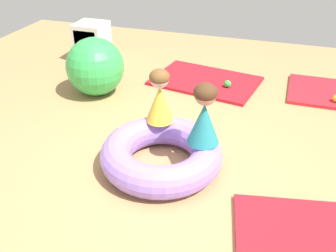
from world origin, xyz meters
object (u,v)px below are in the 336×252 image
(child_in_yellow, at_px, (160,96))
(play_ball_green, at_px, (228,84))
(child_in_teal, at_px, (204,115))
(play_ball_red, at_px, (168,76))
(exercise_ball_large, at_px, (95,67))
(inflatable_cushion, at_px, (161,154))
(storage_cube, at_px, (91,42))

(child_in_yellow, relative_size, play_ball_green, 5.69)
(child_in_teal, xyz_separation_m, play_ball_green, (-0.07, 1.70, -0.47))
(play_ball_red, xyz_separation_m, exercise_ball_large, (-0.73, -0.62, 0.28))
(child_in_teal, distance_m, child_in_yellow, 0.54)
(play_ball_red, bearing_deg, play_ball_green, -2.17)
(inflatable_cushion, relative_size, child_in_teal, 1.98)
(child_in_yellow, height_order, play_ball_green, child_in_yellow)
(child_in_teal, distance_m, play_ball_red, 2.00)
(inflatable_cushion, height_order, child_in_yellow, child_in_yellow)
(inflatable_cushion, xyz_separation_m, storage_cube, (-1.86, 2.24, 0.14))
(play_ball_red, bearing_deg, inflatable_cushion, -73.88)
(child_in_teal, relative_size, child_in_yellow, 1.06)
(inflatable_cushion, xyz_separation_m, play_ball_green, (0.28, 1.80, -0.05))
(child_in_teal, height_order, exercise_ball_large, child_in_teal)
(exercise_ball_large, distance_m, storage_cube, 1.18)
(play_ball_red, distance_m, exercise_ball_large, 1.00)
(child_in_teal, distance_m, storage_cube, 3.08)
(play_ball_red, bearing_deg, child_in_yellow, -74.90)
(storage_cube, bearing_deg, child_in_teal, -43.97)
(storage_cube, bearing_deg, inflatable_cushion, -50.28)
(play_ball_green, bearing_deg, play_ball_red, 177.83)
(inflatable_cushion, height_order, play_ball_red, inflatable_cushion)
(exercise_ball_large, bearing_deg, inflatable_cushion, -43.93)
(child_in_teal, xyz_separation_m, play_ball_red, (-0.88, 1.73, -0.48))
(child_in_yellow, bearing_deg, play_ball_red, -160.68)
(play_ball_red, distance_m, storage_cube, 1.40)
(inflatable_cushion, xyz_separation_m, child_in_yellow, (-0.13, 0.34, 0.40))
(child_in_teal, bearing_deg, child_in_yellow, -22.10)
(play_ball_green, xyz_separation_m, storage_cube, (-2.14, 0.43, 0.19))
(exercise_ball_large, xyz_separation_m, storage_cube, (-0.59, 1.02, -0.08))
(inflatable_cushion, bearing_deg, play_ball_green, 81.07)
(child_in_teal, xyz_separation_m, exercise_ball_large, (-1.62, 1.11, -0.20))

